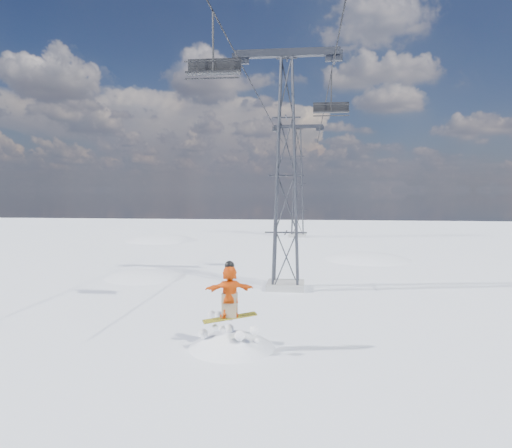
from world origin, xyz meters
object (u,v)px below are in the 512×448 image
Objects in this scene: lift_chair_near at (214,67)px; lift_tower_far at (298,184)px; lift_tower_near at (286,176)px; snowboarder_jump at (232,400)px.

lift_tower_far is at bearing 85.98° from lift_chair_near.
lift_tower_near is 25.00m from lift_tower_far.
lift_tower_near is at bearing 81.90° from snowboarder_jump.
lift_tower_near is 1.00× the size of lift_tower_far.
lift_tower_near and lift_tower_far have the same top height.
lift_tower_near reaches higher than lift_chair_near.
lift_tower_far reaches higher than lift_chair_near.
lift_chair_near reaches higher than snowboarder_jump.
lift_tower_near is 11.23m from snowboarder_jump.
lift_tower_far is 34.37m from snowboarder_jump.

